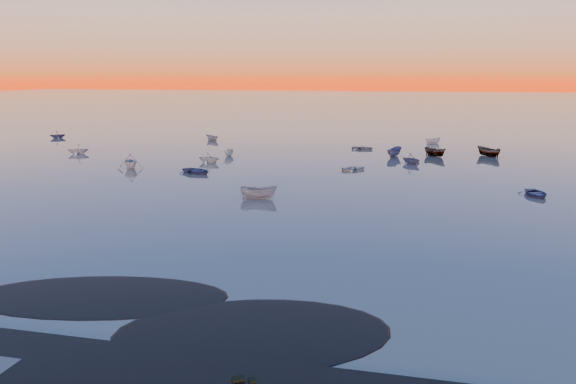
% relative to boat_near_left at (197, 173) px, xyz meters
% --- Properties ---
extents(ground, '(600.00, 600.00, 0.00)m').
position_rel_boat_near_left_xyz_m(ground, '(17.78, 58.53, 0.00)').
color(ground, '#645B54').
rests_on(ground, ground).
extents(mud_lobes, '(140.00, 6.00, 0.07)m').
position_rel_boat_near_left_xyz_m(mud_lobes, '(17.78, -42.47, 0.01)').
color(mud_lobes, black).
rests_on(mud_lobes, ground).
extents(moored_fleet, '(124.00, 58.00, 1.20)m').
position_rel_boat_near_left_xyz_m(moored_fleet, '(17.78, 11.53, 0.00)').
color(moored_fleet, silver).
rests_on(moored_fleet, ground).
extents(boat_near_left, '(3.53, 4.71, 1.09)m').
position_rel_boat_near_left_xyz_m(boat_near_left, '(0.00, 0.00, 0.00)').
color(boat_near_left, '#3C4572').
rests_on(boat_near_left, ground).
extents(boat_near_center, '(2.10, 4.02, 1.33)m').
position_rel_boat_near_left_xyz_m(boat_near_center, '(11.95, -12.49, 0.00)').
color(boat_near_center, gray).
rests_on(boat_near_center, ground).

